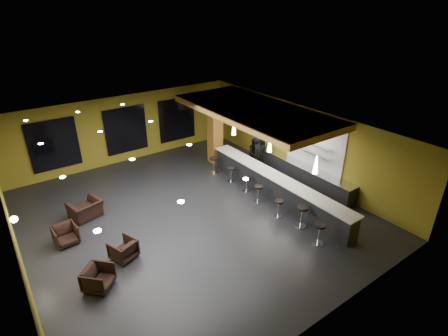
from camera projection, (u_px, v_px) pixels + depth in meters
floor at (191, 215)px, 14.15m from camera, size 12.00×13.00×0.10m
ceiling at (187, 131)px, 12.56m from camera, size 12.00×13.00×0.10m
wall_back at (125, 129)px, 18.14m from camera, size 12.00×0.10×3.50m
wall_front at (325, 275)px, 8.57m from camera, size 12.00×0.10×3.50m
wall_left at (10, 231)px, 10.19m from camera, size 0.10×13.00×3.50m
wall_right at (300, 141)px, 16.52m from camera, size 0.10×13.00×3.50m
wood_soffit at (254, 111)px, 15.47m from camera, size 3.60×8.00×0.28m
window_left at (54, 145)px, 16.25m from camera, size 2.20×0.06×2.40m
window_center at (126, 130)px, 18.08m from camera, size 2.20×0.06×2.40m
window_right at (177, 120)px, 19.65m from camera, size 2.20×0.06×2.40m
tile_backsplash at (315, 143)px, 15.63m from camera, size 0.06×3.20×2.40m
bar_counter at (275, 187)px, 15.08m from camera, size 0.60×8.00×1.00m
bar_top at (276, 176)px, 14.85m from camera, size 0.78×8.10×0.05m
prep_counter at (299, 172)px, 16.53m from camera, size 0.70×6.00×0.86m
prep_top at (300, 164)px, 16.33m from camera, size 0.72×6.00×0.03m
wall_shelf_lower at (316, 154)px, 15.59m from camera, size 0.30×1.50×0.03m
wall_shelf_upper at (317, 144)px, 15.39m from camera, size 0.30×1.50×0.03m
column at (215, 130)px, 17.89m from camera, size 0.60×0.60×3.50m
wall_sconce at (14, 219)px, 10.62m from camera, size 0.22×0.22×0.22m
pendant_0 at (316, 165)px, 12.81m from camera, size 0.20×0.20×0.70m
pendant_1 at (270, 144)px, 14.64m from camera, size 0.20×0.20×0.70m
pendant_2 at (234, 128)px, 16.46m from camera, size 0.20×0.20×0.70m
staff_a at (258, 154)px, 17.29m from camera, size 0.77×0.66×1.80m
staff_b at (254, 153)px, 17.76m from camera, size 0.87×0.76×1.53m
staff_c at (260, 151)px, 17.86m from camera, size 0.85×0.60×1.65m
armchair_a at (98, 278)px, 10.39m from camera, size 1.11×1.11×0.72m
armchair_b at (123, 249)px, 11.58m from camera, size 0.97×0.99×0.70m
armchair_c at (66, 235)px, 12.29m from camera, size 0.81×0.83×0.71m
armchair_d at (86, 209)px, 13.75m from camera, size 1.35×1.24×0.74m
bar_stool_0 at (320, 231)px, 12.20m from camera, size 0.41×0.41×0.81m
bar_stool_1 at (302, 214)px, 13.13m from camera, size 0.43×0.43×0.86m
bar_stool_2 at (279, 206)px, 13.75m from camera, size 0.37×0.37×0.73m
bar_stool_3 at (258, 192)px, 14.75m from camera, size 0.39×0.39×0.77m
bar_stool_4 at (247, 182)px, 15.58m from camera, size 0.36×0.36×0.72m
bar_stool_5 at (231, 173)px, 16.40m from camera, size 0.37×0.37×0.73m
bar_stool_6 at (214, 163)px, 17.18m from camera, size 0.43×0.43×0.84m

